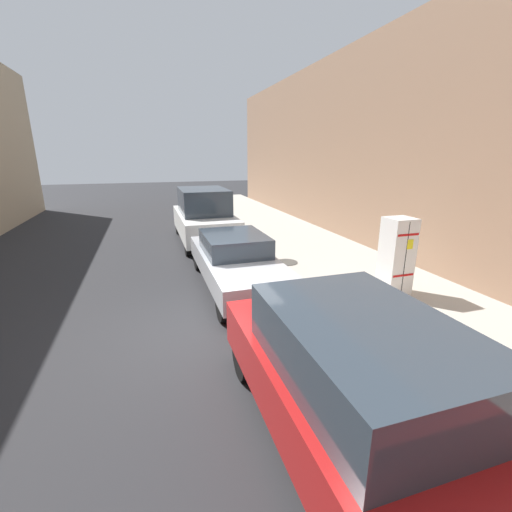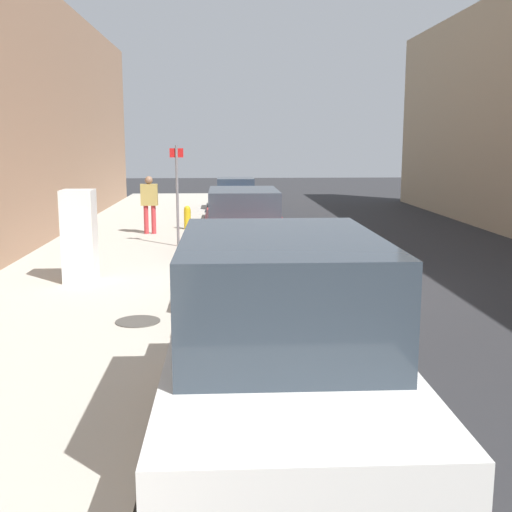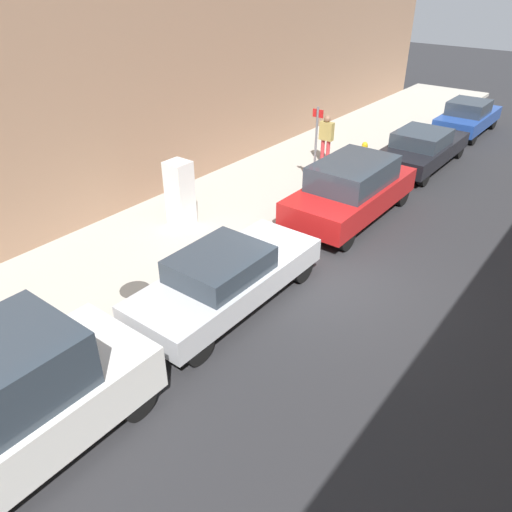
# 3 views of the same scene
# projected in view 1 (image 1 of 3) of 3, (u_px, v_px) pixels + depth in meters

# --- Properties ---
(ground_plane) EXTENTS (80.00, 80.00, 0.00)m
(ground_plane) POSITION_uv_depth(u_px,v_px,m) (203.00, 333.00, 6.82)
(ground_plane) COLOR #28282B
(sidewalk_slab) EXTENTS (4.20, 44.00, 0.18)m
(sidewalk_slab) POSITION_uv_depth(u_px,v_px,m) (395.00, 300.00, 8.12)
(sidewalk_slab) COLOR #B2ADA0
(sidewalk_slab) RESTS_ON ground
(discarded_refrigerator) EXTENTS (0.62, 0.60, 1.85)m
(discarded_refrigerator) POSITION_uv_depth(u_px,v_px,m) (396.00, 257.00, 8.07)
(discarded_refrigerator) COLOR white
(discarded_refrigerator) RESTS_ON sidewalk_slab
(manhole_cover) EXTENTS (0.70, 0.70, 0.02)m
(manhole_cover) POSITION_uv_depth(u_px,v_px,m) (286.00, 262.00, 10.67)
(manhole_cover) COLOR #47443F
(manhole_cover) RESTS_ON sidewalk_slab
(parked_van_white) EXTENTS (2.01, 4.82, 2.13)m
(parked_van_white) POSITION_uv_depth(u_px,v_px,m) (204.00, 216.00, 13.63)
(parked_van_white) COLOR silver
(parked_van_white) RESTS_ON ground
(parked_sedan_silver) EXTENTS (1.78, 4.79, 1.41)m
(parked_sedan_silver) POSITION_uv_depth(u_px,v_px,m) (236.00, 260.00, 9.02)
(parked_sedan_silver) COLOR silver
(parked_sedan_silver) RESTS_ON ground
(parked_suv_red) EXTENTS (1.98, 4.78, 1.76)m
(parked_suv_red) POSITION_uv_depth(u_px,v_px,m) (360.00, 387.00, 3.84)
(parked_suv_red) COLOR red
(parked_suv_red) RESTS_ON ground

